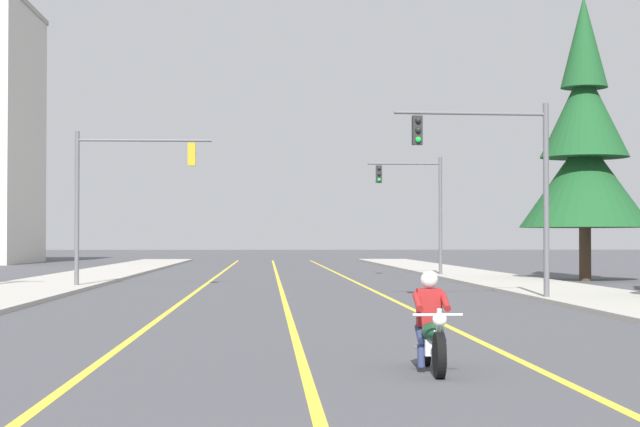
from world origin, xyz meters
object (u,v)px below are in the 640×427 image
at_px(motorcycle_with_rider, 431,331).
at_px(traffic_signal_mid_right, 420,199).
at_px(conifer_tree_right_verge_far, 585,149).
at_px(traffic_signal_near_left, 117,184).
at_px(traffic_signal_near_right, 503,170).

relative_size(motorcycle_with_rider, traffic_signal_mid_right, 0.35).
relative_size(traffic_signal_mid_right, conifer_tree_right_verge_far, 0.46).
height_order(traffic_signal_near_left, conifer_tree_right_verge_far, conifer_tree_right_verge_far).
xyz_separation_m(traffic_signal_near_right, conifer_tree_right_verge_far, (7.51, 16.81, 2.04)).
bearing_deg(traffic_signal_near_right, traffic_signal_mid_right, 88.53).
bearing_deg(traffic_signal_mid_right, traffic_signal_near_right, -91.47).
height_order(motorcycle_with_rider, traffic_signal_mid_right, traffic_signal_mid_right).
height_order(traffic_signal_near_left, traffic_signal_mid_right, same).
bearing_deg(traffic_signal_near_right, conifer_tree_right_verge_far, 65.93).
relative_size(traffic_signal_near_right, traffic_signal_near_left, 1.00).
distance_m(traffic_signal_mid_right, conifer_tree_right_verge_far, 9.31).
bearing_deg(conifer_tree_right_verge_far, traffic_signal_near_left, -161.34).
xyz_separation_m(motorcycle_with_rider, traffic_signal_mid_right, (5.53, 40.64, 3.45)).
bearing_deg(traffic_signal_near_right, traffic_signal_near_left, 143.53).
distance_m(traffic_signal_near_left, traffic_signal_mid_right, 18.90).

